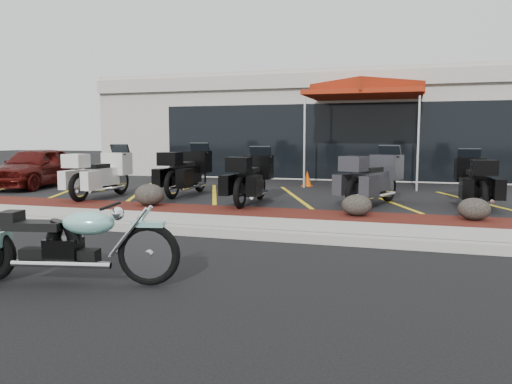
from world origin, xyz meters
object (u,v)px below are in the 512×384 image
(popup_canopy, at_px, (366,92))
(parked_car, at_px, (36,167))
(touring_white, at_px, (120,169))
(traffic_cone, at_px, (307,178))
(hero_cruiser, at_px, (149,245))

(popup_canopy, bearing_deg, parked_car, -147.88)
(touring_white, bearing_deg, traffic_cone, -47.87)
(hero_cruiser, height_order, touring_white, touring_white)
(parked_car, distance_m, popup_canopy, 10.39)
(hero_cruiser, bearing_deg, touring_white, 112.77)
(hero_cruiser, distance_m, popup_canopy, 11.78)
(traffic_cone, bearing_deg, popup_canopy, 35.88)
(parked_car, distance_m, traffic_cone, 8.22)
(traffic_cone, height_order, popup_canopy, popup_canopy)
(hero_cruiser, xyz_separation_m, popup_canopy, (1.34, 11.41, 2.60))
(popup_canopy, bearing_deg, hero_cruiser, -87.14)
(parked_car, bearing_deg, traffic_cone, 11.38)
(parked_car, bearing_deg, hero_cruiser, -51.17)
(traffic_cone, bearing_deg, touring_white, -139.78)
(touring_white, xyz_separation_m, popup_canopy, (5.88, 4.78, 2.26))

